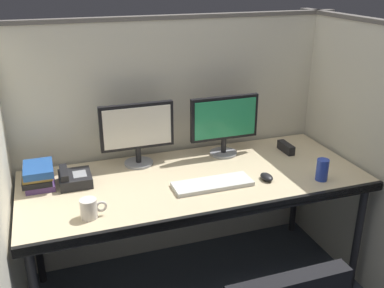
# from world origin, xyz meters

# --- Properties ---
(cubicle_partition_rear) EXTENTS (2.21, 0.06, 1.57)m
(cubicle_partition_rear) POSITION_xyz_m (0.00, 0.74, 0.79)
(cubicle_partition_rear) COLOR beige
(cubicle_partition_rear) RESTS_ON ground
(cubicle_partition_left) EXTENTS (0.06, 1.41, 1.57)m
(cubicle_partition_left) POSITION_xyz_m (-0.99, 0.20, 0.79)
(cubicle_partition_left) COLOR beige
(cubicle_partition_left) RESTS_ON ground
(cubicle_partition_right) EXTENTS (0.06, 1.41, 1.57)m
(cubicle_partition_right) POSITION_xyz_m (0.99, 0.20, 0.79)
(cubicle_partition_right) COLOR beige
(cubicle_partition_right) RESTS_ON ground
(desk) EXTENTS (1.90, 0.80, 0.74)m
(desk) POSITION_xyz_m (0.00, 0.29, 0.69)
(desk) COLOR beige
(desk) RESTS_ON ground
(monitor_left) EXTENTS (0.43, 0.17, 0.37)m
(monitor_left) POSITION_xyz_m (-0.26, 0.57, 0.96)
(monitor_left) COLOR gray
(monitor_left) RESTS_ON desk
(monitor_right) EXTENTS (0.43, 0.17, 0.37)m
(monitor_right) POSITION_xyz_m (0.28, 0.55, 0.96)
(monitor_right) COLOR gray
(monitor_right) RESTS_ON desk
(keyboard_main) EXTENTS (0.43, 0.15, 0.02)m
(keyboard_main) POSITION_xyz_m (0.05, 0.17, 0.75)
(keyboard_main) COLOR silver
(keyboard_main) RESTS_ON desk
(computer_mouse) EXTENTS (0.06, 0.10, 0.04)m
(computer_mouse) POSITION_xyz_m (0.36, 0.14, 0.76)
(computer_mouse) COLOR black
(computer_mouse) RESTS_ON desk
(desk_phone) EXTENTS (0.17, 0.19, 0.09)m
(desk_phone) POSITION_xyz_m (-0.64, 0.43, 0.77)
(desk_phone) COLOR black
(desk_phone) RESTS_ON desk
(red_stapler) EXTENTS (0.04, 0.15, 0.06)m
(red_stapler) POSITION_xyz_m (0.67, 0.46, 0.77)
(red_stapler) COLOR black
(red_stapler) RESTS_ON desk
(coffee_mug) EXTENTS (0.13, 0.08, 0.09)m
(coffee_mug) POSITION_xyz_m (-0.61, 0.06, 0.79)
(coffee_mug) COLOR silver
(coffee_mug) RESTS_ON desk
(book_stack) EXTENTS (0.16, 0.23, 0.12)m
(book_stack) POSITION_xyz_m (-0.82, 0.47, 0.80)
(book_stack) COLOR #4C3366
(book_stack) RESTS_ON desk
(soda_can) EXTENTS (0.07, 0.07, 0.12)m
(soda_can) POSITION_xyz_m (0.65, 0.04, 0.80)
(soda_can) COLOR #263FB2
(soda_can) RESTS_ON desk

